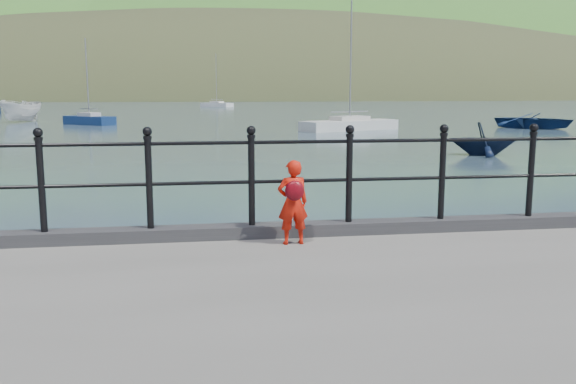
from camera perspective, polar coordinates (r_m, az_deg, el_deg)
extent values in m
plane|color=#2D4251|center=(7.94, 0.99, -10.84)|extent=(600.00, 600.00, 0.00)
cube|color=#28282B|center=(7.49, 1.20, -3.49)|extent=(60.00, 0.30, 0.15)
cylinder|color=black|center=(7.38, 1.22, 1.05)|extent=(18.00, 0.04, 0.04)
cylinder|color=black|center=(7.32, 1.23, 4.71)|extent=(18.00, 0.04, 0.04)
cylinder|color=black|center=(7.48, -22.07, 0.47)|extent=(0.08, 0.08, 1.05)
sphere|color=black|center=(7.41, -22.36, 5.17)|extent=(0.11, 0.11, 0.11)
cylinder|color=black|center=(7.29, -12.86, 0.71)|extent=(0.08, 0.08, 1.05)
sphere|color=black|center=(7.22, -13.04, 5.54)|extent=(0.11, 0.11, 0.11)
cylinder|color=black|center=(7.30, -3.43, 0.95)|extent=(0.08, 0.08, 1.05)
sphere|color=black|center=(7.23, -3.48, 5.77)|extent=(0.11, 0.11, 0.11)
cylinder|color=black|center=(7.50, 5.74, 1.15)|extent=(0.08, 0.08, 1.05)
sphere|color=black|center=(7.44, 5.82, 5.84)|extent=(0.11, 0.11, 0.11)
cylinder|color=black|center=(7.89, 14.22, 1.31)|extent=(0.08, 0.08, 1.05)
sphere|color=black|center=(7.83, 14.40, 5.77)|extent=(0.11, 0.11, 0.11)
cylinder|color=black|center=(8.42, 21.76, 1.43)|extent=(0.08, 0.08, 1.05)
sphere|color=black|center=(8.37, 22.02, 5.60)|extent=(0.11, 0.11, 0.11)
ellipsoid|color=#333A21|center=(204.26, -2.68, 4.34)|extent=(400.00, 100.00, 88.00)
ellipsoid|color=#387026|center=(271.07, 4.44, 3.06)|extent=(600.00, 180.00, 156.00)
cube|color=silver|center=(191.34, -19.08, 9.01)|extent=(9.00, 6.00, 6.00)
cube|color=#4C4744|center=(191.39, -19.15, 10.21)|extent=(9.50, 6.50, 2.00)
cube|color=silver|center=(188.65, -12.11, 9.32)|extent=(9.00, 6.00, 6.00)
cube|color=#4C4744|center=(188.69, -12.15, 10.53)|extent=(9.50, 6.50, 2.00)
cube|color=silver|center=(189.32, -2.88, 9.51)|extent=(9.00, 6.00, 6.00)
cube|color=#4C4744|center=(189.37, -2.89, 10.72)|extent=(9.50, 6.50, 2.00)
cube|color=silver|center=(193.94, 5.19, 9.49)|extent=(9.00, 6.00, 6.00)
cube|color=#4C4744|center=(193.98, 5.21, 10.67)|extent=(9.50, 6.50, 2.00)
imported|color=red|center=(6.98, 0.45, -0.98)|extent=(0.37, 0.26, 0.98)
ellipsoid|color=red|center=(6.83, 0.62, 0.12)|extent=(0.22, 0.11, 0.23)
imported|color=navy|center=(48.78, 22.08, 6.21)|extent=(6.53, 6.91, 1.17)
imported|color=white|center=(59.23, -23.71, 6.96)|extent=(3.73, 5.50, 1.99)
imported|color=black|center=(27.56, 17.77, 4.76)|extent=(3.31, 3.08, 1.43)
cube|color=white|center=(107.01, -6.68, 8.05)|extent=(5.68, 5.79, 0.90)
cube|color=beige|center=(107.00, -6.68, 8.31)|extent=(2.46, 2.48, 0.50)
cylinder|color=#A5A5A8|center=(107.00, -6.73, 10.52)|extent=(0.10, 0.10, 8.33)
cylinder|color=#A5A5A8|center=(106.99, -6.69, 8.61)|extent=(1.99, 2.06, 0.06)
cube|color=navy|center=(52.89, -18.09, 6.28)|extent=(4.60, 4.35, 0.90)
cube|color=beige|center=(52.87, -18.11, 6.82)|extent=(1.97, 1.92, 0.50)
cylinder|color=#A5A5A8|center=(52.84, -18.29, 10.14)|extent=(0.10, 0.10, 6.25)
cylinder|color=#A5A5A8|center=(52.85, -18.15, 7.41)|extent=(1.65, 1.49, 0.06)
cube|color=silver|center=(43.34, 5.79, 6.09)|extent=(7.61, 5.10, 0.90)
cube|color=beige|center=(43.31, 5.80, 6.75)|extent=(2.98, 2.43, 0.50)
cylinder|color=#A5A5A8|center=(43.34, 5.90, 12.75)|extent=(0.10, 0.10, 9.17)
cylinder|color=#A5A5A8|center=(43.29, 5.81, 7.48)|extent=(3.05, 1.51, 0.06)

